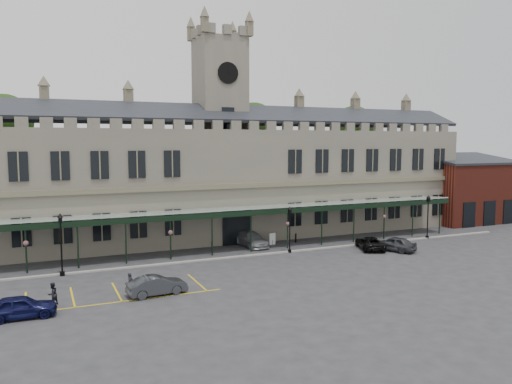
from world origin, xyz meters
name	(u,v)px	position (x,y,z in m)	size (l,w,h in m)	color
ground	(284,269)	(0.00, 0.00, 0.00)	(140.00, 140.00, 0.00)	#2B2B2D
station_building	(221,180)	(0.00, 15.91, 6.47)	(60.00, 10.36, 17.30)	#5F5B4F
clock_tower	(220,120)	(0.00, 16.00, 13.11)	(5.60, 5.60, 24.80)	#5F5B4F
canopy	(250,227)	(0.00, 7.46, 2.40)	(50.00, 4.10, 4.30)	#8C9E93
brick_annex	(466,191)	(34.00, 12.97, 4.16)	(12.40, 8.36, 9.23)	maroon
kerb	(258,255)	(0.00, 5.50, 0.06)	(60.00, 0.40, 0.12)	gray
parking_markings	(118,294)	(-14.00, -1.50, 0.00)	(16.00, 6.00, 0.01)	gold
tree_behind_left	(5,123)	(-22.00, 25.00, 12.81)	(6.00, 6.00, 16.00)	#332314
tree_behind_mid	(254,126)	(8.00, 25.00, 12.81)	(6.00, 6.00, 16.00)	#332314
tree_behind_right	(353,128)	(24.00, 25.00, 12.81)	(6.00, 6.00, 16.00)	#332314
lamp_post_left	(61,239)	(-17.39, 5.20, 3.01)	(0.48, 0.48, 5.08)	black
lamp_post_mid	(290,225)	(3.29, 5.37, 2.69)	(0.43, 0.43, 4.54)	black
lamp_post_right	(428,213)	(20.60, 5.47, 2.89)	(0.46, 0.46, 4.88)	black
traffic_cone	(409,247)	(14.83, 1.78, 0.30)	(0.39, 0.39, 0.62)	#DB4006
sign_board	(272,239)	(3.35, 9.37, 0.59)	(0.71, 0.12, 1.22)	black
bollard_left	(212,245)	(-3.18, 9.71, 0.43)	(0.15, 0.15, 0.87)	black
bollard_right	(296,238)	(6.10, 9.35, 0.49)	(0.18, 0.18, 0.99)	black
car_left_a	(21,307)	(-20.16, -4.19, 0.71)	(1.68, 4.16, 1.42)	#0C0E38
car_left_b	(157,285)	(-11.50, -2.89, 0.69)	(1.46, 4.18, 1.38)	#303337
car_taxi	(251,239)	(1.00, 9.64, 0.74)	(2.08, 5.11, 1.48)	#919398
car_van	(370,243)	(11.35, 3.45, 0.64)	(2.12, 4.61, 1.28)	black
car_right_a	(394,244)	(13.00, 1.82, 0.73)	(1.73, 4.31, 1.47)	#303337
person_a	(130,284)	(-13.20, -2.09, 0.78)	(0.57, 0.37, 1.56)	black
person_b	(52,294)	(-18.30, -2.38, 0.76)	(0.74, 0.58, 1.53)	black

